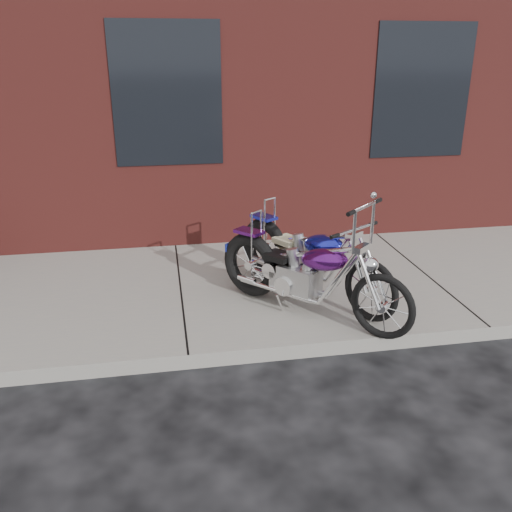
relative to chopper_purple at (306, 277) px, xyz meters
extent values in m
plane|color=black|center=(-1.26, -0.64, -0.56)|extent=(120.00, 120.00, 0.00)
cube|color=#9C9588|center=(-1.26, 0.86, -0.49)|extent=(22.00, 3.00, 0.15)
torus|color=black|center=(-0.39, 0.43, -0.05)|extent=(0.59, 0.63, 0.73)
torus|color=black|center=(0.67, -0.75, -0.08)|extent=(0.49, 0.53, 0.66)
cube|color=#B1B1B1|center=(0.04, -0.05, -0.06)|extent=(0.48, 0.49, 0.30)
ellipsoid|color=#571670|center=(0.23, -0.26, 0.23)|extent=(0.57, 0.59, 0.31)
cube|color=black|center=(-0.13, 0.15, 0.14)|extent=(0.37, 0.37, 0.06)
cylinder|color=white|center=(0.59, -0.65, 0.18)|extent=(0.23, 0.24, 0.54)
cylinder|color=white|center=(0.50, -0.56, 0.85)|extent=(0.43, 0.39, 0.03)
cylinder|color=white|center=(-0.34, 0.37, 0.34)|extent=(0.03, 0.03, 0.48)
cylinder|color=white|center=(-0.02, 0.20, -0.19)|extent=(0.64, 0.71, 0.05)
torus|color=black|center=(-0.15, 0.94, -0.05)|extent=(0.50, 0.69, 0.72)
torus|color=black|center=(0.68, -0.40, -0.08)|extent=(0.40, 0.59, 0.65)
cube|color=#B1B1B1|center=(0.19, 0.40, -0.06)|extent=(0.45, 0.49, 0.30)
ellipsoid|color=#2025BF|center=(0.33, 0.16, 0.23)|extent=(0.51, 0.61, 0.31)
cube|color=beige|center=(0.05, 0.62, 0.14)|extent=(0.35, 0.37, 0.06)
cylinder|color=white|center=(0.61, -0.29, 0.18)|extent=(0.19, 0.27, 0.54)
cylinder|color=white|center=(0.54, -0.18, 0.50)|extent=(0.48, 0.31, 0.03)
cylinder|color=white|center=(-0.11, 0.88, 0.33)|extent=(0.03, 0.03, 0.48)
cylinder|color=white|center=(0.17, 0.65, -0.19)|extent=(0.51, 0.79, 0.05)
camera|label=1|loc=(-1.41, -4.94, 2.17)|focal=38.00mm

